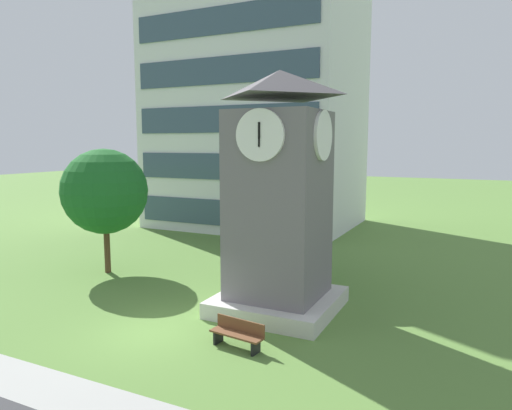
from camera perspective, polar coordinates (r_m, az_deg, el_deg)
The scene contains 7 objects.
ground_plane at distance 16.66m, azimuth -12.29°, elevation -15.06°, with size 160.00×160.00×0.00m, color #567F38.
kerb_strip at distance 13.97m, azimuth -23.48°, elevation -20.15°, with size 120.00×1.60×0.01m, color #9E9E99.
office_building at distance 37.27m, azimuth 0.21°, elevation 17.48°, with size 14.76×11.08×25.60m.
clock_tower at distance 17.44m, azimuth 2.84°, elevation -0.33°, with size 4.36×4.36×9.00m.
park_bench at distance 15.08m, azimuth -2.26°, elevation -15.47°, with size 1.85×0.72×0.88m.
tree_streetside at distance 23.80m, azimuth -18.05°, elevation 1.58°, with size 4.15×4.15×6.13m.
tree_near_tower at distance 21.22m, azimuth 5.19°, elevation 1.20°, with size 3.08×3.08×5.59m.
Camera 1 is at (9.62, -12.03, 6.35)m, focal length 32.63 mm.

